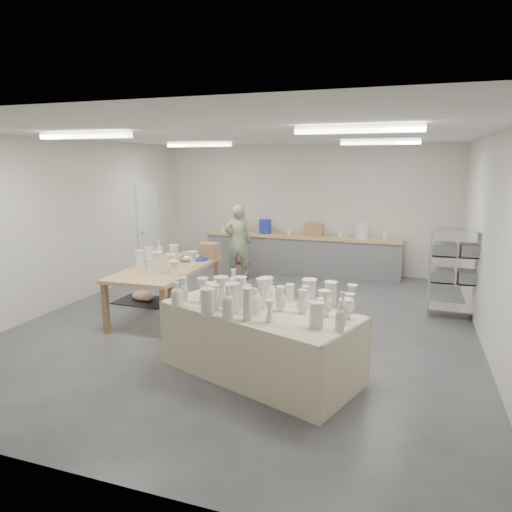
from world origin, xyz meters
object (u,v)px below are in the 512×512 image
(drying_table, at_px, (261,338))
(work_table, at_px, (170,266))
(potter, at_px, (238,242))
(red_stool, at_px, (242,263))

(drying_table, height_order, work_table, drying_table)
(potter, bearing_deg, work_table, 65.19)
(work_table, relative_size, red_stool, 6.38)
(work_table, distance_m, red_stool, 2.95)
(drying_table, xyz_separation_m, red_stool, (-1.95, 4.61, -0.16))
(work_table, bearing_deg, red_stool, 83.21)
(potter, xyz_separation_m, red_stool, (0.00, 0.27, -0.54))
(drying_table, distance_m, potter, 4.77)
(work_table, xyz_separation_m, potter, (0.24, 2.62, -0.01))
(work_table, height_order, red_stool, work_table)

